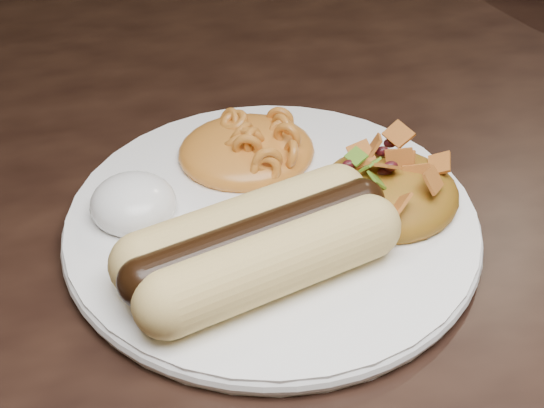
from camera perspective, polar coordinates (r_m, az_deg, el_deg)
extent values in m
cube|color=black|center=(0.64, 2.13, 5.12)|extent=(1.60, 0.90, 0.04)
cylinder|color=white|center=(0.51, 0.00, -1.45)|extent=(0.29, 0.29, 0.01)
cylinder|color=#F4D574|center=(0.44, -0.50, -4.20)|extent=(0.13, 0.07, 0.04)
cylinder|color=#F4D574|center=(0.47, -1.36, -1.56)|extent=(0.13, 0.07, 0.04)
cylinder|color=black|center=(0.45, -0.94, -2.47)|extent=(0.14, 0.06, 0.03)
ellipsoid|color=gold|center=(0.54, -1.78, 4.75)|extent=(0.09, 0.08, 0.03)
ellipsoid|color=white|center=(0.50, -9.57, 0.71)|extent=(0.06, 0.06, 0.03)
ellipsoid|color=#C64016|center=(0.51, 7.93, 1.09)|extent=(0.09, 0.08, 0.04)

